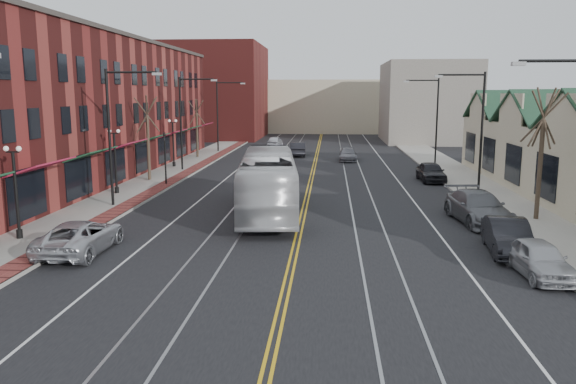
% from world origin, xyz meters
% --- Properties ---
extents(ground, '(160.00, 160.00, 0.00)m').
position_xyz_m(ground, '(0.00, 0.00, 0.00)').
color(ground, black).
rests_on(ground, ground).
extents(sidewalk_left, '(4.00, 120.00, 0.15)m').
position_xyz_m(sidewalk_left, '(-12.00, 20.00, 0.07)').
color(sidewalk_left, gray).
rests_on(sidewalk_left, ground).
extents(sidewalk_right, '(4.00, 120.00, 0.15)m').
position_xyz_m(sidewalk_right, '(12.00, 20.00, 0.07)').
color(sidewalk_right, gray).
rests_on(sidewalk_right, ground).
extents(building_left, '(10.00, 50.00, 11.00)m').
position_xyz_m(building_left, '(-19.00, 27.00, 5.50)').
color(building_left, maroon).
rests_on(building_left, ground).
extents(backdrop_left, '(14.00, 18.00, 14.00)m').
position_xyz_m(backdrop_left, '(-16.00, 70.00, 7.00)').
color(backdrop_left, maroon).
rests_on(backdrop_left, ground).
extents(backdrop_mid, '(22.00, 14.00, 9.00)m').
position_xyz_m(backdrop_mid, '(0.00, 85.00, 4.50)').
color(backdrop_mid, '#B9AE8E').
rests_on(backdrop_mid, ground).
extents(backdrop_right, '(12.00, 16.00, 11.00)m').
position_xyz_m(backdrop_right, '(15.00, 65.00, 5.50)').
color(backdrop_right, slate).
rests_on(backdrop_right, ground).
extents(streetlight_l_1, '(3.33, 0.25, 8.00)m').
position_xyz_m(streetlight_l_1, '(-11.05, 16.00, 5.03)').
color(streetlight_l_1, black).
rests_on(streetlight_l_1, sidewalk_left).
extents(streetlight_l_2, '(3.33, 0.25, 8.00)m').
position_xyz_m(streetlight_l_2, '(-11.05, 32.00, 5.03)').
color(streetlight_l_2, black).
rests_on(streetlight_l_2, sidewalk_left).
extents(streetlight_l_3, '(3.33, 0.25, 8.00)m').
position_xyz_m(streetlight_l_3, '(-11.05, 48.00, 5.03)').
color(streetlight_l_3, black).
rests_on(streetlight_l_3, sidewalk_left).
extents(streetlight_r_1, '(3.33, 0.25, 8.00)m').
position_xyz_m(streetlight_r_1, '(11.05, 22.00, 5.03)').
color(streetlight_r_1, black).
rests_on(streetlight_r_1, sidewalk_right).
extents(streetlight_r_2, '(3.33, 0.25, 8.00)m').
position_xyz_m(streetlight_r_2, '(11.05, 38.00, 5.03)').
color(streetlight_r_2, black).
rests_on(streetlight_r_2, sidewalk_right).
extents(lamppost_l_1, '(0.84, 0.28, 4.27)m').
position_xyz_m(lamppost_l_1, '(-12.80, 8.00, 2.20)').
color(lamppost_l_1, black).
rests_on(lamppost_l_1, sidewalk_left).
extents(lamppost_l_2, '(0.84, 0.28, 4.27)m').
position_xyz_m(lamppost_l_2, '(-12.80, 20.00, 2.20)').
color(lamppost_l_2, black).
rests_on(lamppost_l_2, sidewalk_left).
extents(lamppost_l_3, '(0.84, 0.28, 4.27)m').
position_xyz_m(lamppost_l_3, '(-12.80, 34.00, 2.20)').
color(lamppost_l_3, black).
rests_on(lamppost_l_3, sidewalk_left).
extents(tree_left_near, '(1.78, 1.37, 6.48)m').
position_xyz_m(tree_left_near, '(-12.50, 26.00, 3.51)').
color(tree_left_near, '#382B21').
rests_on(tree_left_near, sidewalk_left).
extents(tree_left_far, '(1.66, 1.28, 6.02)m').
position_xyz_m(tree_left_far, '(-12.50, 42.00, 3.28)').
color(tree_left_far, '#382B21').
rests_on(tree_left_far, sidewalk_left).
extents(tree_right_mid, '(1.90, 1.46, 6.93)m').
position_xyz_m(tree_right_mid, '(12.50, 14.00, 3.75)').
color(tree_right_mid, '#382B21').
rests_on(tree_right_mid, sidewalk_right).
extents(manhole_far, '(0.60, 0.60, 0.02)m').
position_xyz_m(manhole_far, '(-11.20, 8.00, 0.16)').
color(manhole_far, '#592D19').
rests_on(manhole_far, sidewalk_left).
extents(traffic_signal, '(0.18, 0.15, 3.80)m').
position_xyz_m(traffic_signal, '(-10.60, 24.00, 2.35)').
color(traffic_signal, black).
rests_on(traffic_signal, sidewalk_left).
extents(transit_bus, '(4.21, 12.89, 3.52)m').
position_xyz_m(transit_bus, '(-2.00, 14.94, 1.76)').
color(transit_bus, silver).
rests_on(transit_bus, ground).
extents(parked_suv, '(2.37, 5.12, 1.42)m').
position_xyz_m(parked_suv, '(-9.14, 6.38, 0.71)').
color(parked_suv, '#B3B5BB').
rests_on(parked_suv, ground).
extents(parked_car_a, '(1.83, 4.08, 1.36)m').
position_xyz_m(parked_car_a, '(9.30, 4.60, 0.68)').
color(parked_car_a, '#A2A4A9').
rests_on(parked_car_a, ground).
extents(parked_car_b, '(2.01, 4.63, 1.48)m').
position_xyz_m(parked_car_b, '(9.08, 7.63, 0.74)').
color(parked_car_b, black).
rests_on(parked_car_b, ground).
extents(parked_car_c, '(2.97, 5.94, 1.66)m').
position_xyz_m(parked_car_c, '(9.30, 13.44, 0.83)').
color(parked_car_c, '#595A5F').
rests_on(parked_car_c, ground).
extents(parked_car_d, '(1.95, 4.52, 1.52)m').
position_xyz_m(parked_car_d, '(9.30, 27.57, 0.76)').
color(parked_car_d, black).
rests_on(parked_car_d, ground).
extents(distant_car_left, '(1.97, 4.74, 1.52)m').
position_xyz_m(distant_car_left, '(-2.08, 44.70, 0.76)').
color(distant_car_left, black).
rests_on(distant_car_left, ground).
extents(distant_car_right, '(1.82, 4.41, 1.28)m').
position_xyz_m(distant_car_right, '(3.27, 40.68, 0.64)').
color(distant_car_right, slate).
rests_on(distant_car_right, ground).
extents(distant_car_far, '(1.90, 4.11, 1.36)m').
position_xyz_m(distant_car_far, '(-5.61, 55.39, 0.68)').
color(distant_car_far, silver).
rests_on(distant_car_far, ground).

